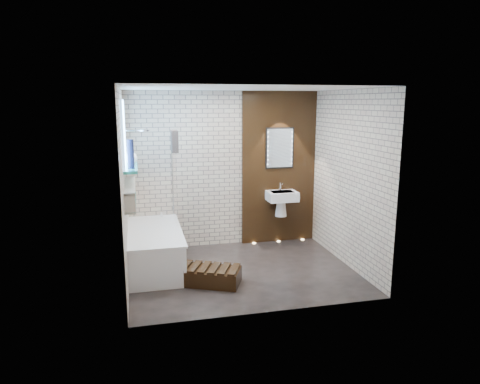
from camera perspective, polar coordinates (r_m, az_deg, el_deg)
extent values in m
plane|color=black|center=(6.50, 0.31, -10.23)|extent=(3.20, 3.20, 0.00)
cube|color=#B6A191|center=(7.39, -2.05, 2.89)|extent=(3.20, 0.04, 2.60)
cube|color=#B6A191|center=(4.91, 3.89, -1.61)|extent=(3.20, 0.04, 2.60)
cube|color=#B6A191|center=(5.98, -14.76, 0.41)|extent=(0.04, 2.60, 2.60)
cube|color=#B6A191|center=(6.69, 13.76, 1.64)|extent=(0.04, 2.60, 2.60)
plane|color=white|center=(6.04, 0.34, 13.31)|extent=(3.20, 3.20, 0.00)
cube|color=black|center=(7.60, 5.04, 3.10)|extent=(1.30, 0.06, 2.60)
cube|color=#7FADE0|center=(6.23, -14.89, 7.36)|extent=(0.03, 1.00, 0.90)
cube|color=teal|center=(6.28, -13.98, 3.12)|extent=(0.18, 1.00, 0.04)
cube|color=teal|center=(6.16, -13.98, -1.25)|extent=(0.14, 1.30, 0.03)
cube|color=#B2A899|center=(6.12, -14.09, 0.85)|extent=(0.14, 1.30, 0.03)
cube|color=#B2A899|center=(5.52, -14.09, -1.52)|extent=(0.14, 0.03, 0.26)
cube|color=#B2A899|center=(6.76, -13.99, 0.87)|extent=(0.14, 0.03, 0.26)
cube|color=white|center=(6.68, -10.98, -7.36)|extent=(0.75, 1.70, 0.55)
cube|color=white|center=(6.59, -11.08, -4.97)|extent=(0.79, 1.74, 0.03)
cylinder|color=silver|center=(7.28, -10.17, -2.73)|extent=(0.04, 0.04, 0.12)
cube|color=white|center=(6.87, -8.51, 1.94)|extent=(0.01, 0.78, 1.40)
cube|color=black|center=(6.59, -8.50, 6.52)|extent=(0.10, 0.25, 0.32)
cylinder|color=silver|center=(6.83, -12.36, 7.82)|extent=(0.18, 0.18, 0.02)
cube|color=white|center=(7.49, 5.48, -0.54)|extent=(0.50, 0.36, 0.16)
cone|color=white|center=(7.58, 5.33, -2.09)|extent=(0.20, 0.20, 0.28)
cylinder|color=silver|center=(7.55, 5.26, 0.73)|extent=(0.03, 0.03, 0.14)
cube|color=black|center=(7.53, 5.17, 5.70)|extent=(0.50, 0.02, 0.70)
cube|color=silver|center=(7.52, 5.19, 5.69)|extent=(0.45, 0.01, 0.65)
cube|color=black|center=(6.09, -4.61, -10.79)|extent=(1.04, 0.78, 0.21)
cylinder|color=maroon|center=(6.59, -13.99, 0.33)|extent=(0.06, 0.06, 0.14)
cylinder|color=maroon|center=(5.82, -14.04, -1.23)|extent=(0.05, 0.05, 0.13)
cylinder|color=#B6491C|center=(5.86, -14.03, -1.29)|extent=(0.05, 0.05, 0.09)
cylinder|color=#141A39|center=(6.01, -14.00, 4.80)|extent=(0.09, 0.09, 0.39)
sphere|color=white|center=(6.43, -13.93, 4.28)|extent=(0.17, 0.17, 0.17)
cylinder|color=#FFD899|center=(7.71, 1.83, -6.64)|extent=(0.06, 0.06, 0.01)
cylinder|color=#FFD899|center=(7.84, 5.03, -6.38)|extent=(0.06, 0.06, 0.01)
cylinder|color=#FFD899|center=(7.98, 8.12, -6.11)|extent=(0.06, 0.06, 0.01)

